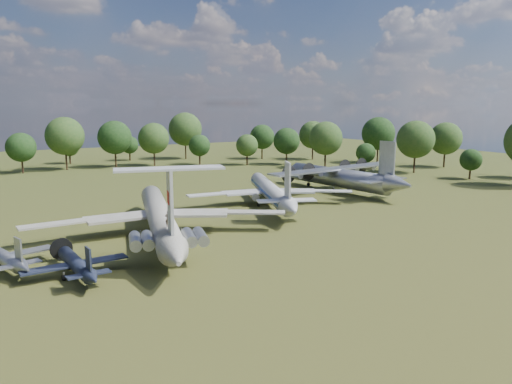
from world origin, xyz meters
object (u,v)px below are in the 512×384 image
il62_airliner (160,221)px  an12_transport (338,180)px  small_prop_west (77,267)px  small_prop_northwest (2,260)px  tu104_jet (271,194)px  person_on_il62 (168,219)px

il62_airliner → an12_transport: bearing=34.6°
il62_airliner → small_prop_west: bearing=-125.5°
small_prop_northwest → il62_airliner: bearing=-3.1°
il62_airliner → small_prop_west: (-13.23, -11.13, -1.20)m
tu104_jet → small_prop_west: size_ratio=2.66×
il62_airliner → tu104_jet: il62_airliner is taller
tu104_jet → an12_transport: 20.76m
il62_airliner → small_prop_northwest: il62_airliner is taller
il62_airliner → person_on_il62: bearing=-90.0°
il62_airliner → tu104_jet: size_ratio=1.16×
small_prop_west → person_on_il62: bearing=-12.7°
an12_transport → small_prop_west: 64.78m
il62_airliner → small_prop_west: size_ratio=3.09×
an12_transport → small_prop_northwest: 68.66m
tu104_jet → person_on_il62: 37.44m
small_prop_west → person_on_il62: (9.97, -1.51, 4.50)m
small_prop_west → an12_transport: bearing=21.2°
small_prop_west → person_on_il62: size_ratio=7.97×
an12_transport → small_prop_west: an12_transport is taller
small_prop_northwest → person_on_il62: 19.18m
tu104_jet → person_on_il62: (-28.45, -24.06, 3.58)m
il62_airliner → tu104_jet: (25.20, 11.43, -0.29)m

